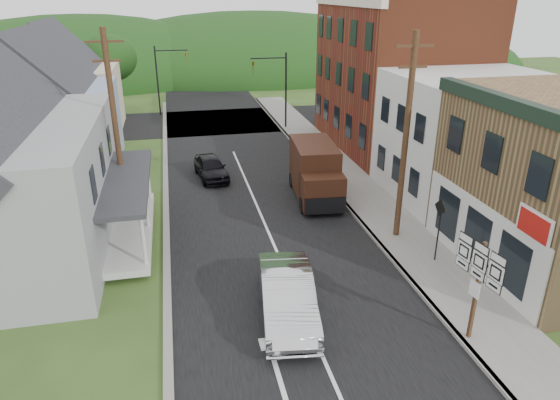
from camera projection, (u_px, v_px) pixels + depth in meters
ground at (295, 294)px, 18.54m from camera, size 120.00×120.00×0.00m
road at (252, 194)px, 27.54m from camera, size 9.00×90.00×0.02m
cross_road at (220, 121)px, 42.85m from camera, size 60.00×9.00×0.02m
sidewalk_right at (366, 198)px, 26.86m from camera, size 2.80×55.00×0.15m
curb_right at (342, 200)px, 26.60m from camera, size 0.20×55.00×0.15m
curb_left at (166, 216)px, 24.81m from camera, size 0.30×55.00×0.12m
storefront_white at (470, 138)px, 26.23m from camera, size 8.00×7.00×6.50m
storefront_red at (397, 76)px, 34.11m from camera, size 8.00×12.00×10.00m
house_blue at (53, 110)px, 30.26m from camera, size 7.14×8.16×7.28m
house_cream at (69, 85)px, 38.27m from camera, size 7.14×8.16×7.28m
utility_pole_right at (406, 139)px, 20.97m from camera, size 1.60×0.26×9.00m
utility_pole_left at (116, 127)px, 22.66m from camera, size 1.60×0.26×9.00m
traffic_signal_right at (277, 82)px, 39.07m from camera, size 2.87×0.20×6.00m
traffic_signal_left at (165, 72)px, 43.70m from camera, size 2.87×0.20×6.00m
tree_left_d at (109, 58)px, 43.69m from camera, size 4.80×4.80×6.94m
forested_ridge at (199, 73)px, 68.06m from camera, size 90.00×30.00×16.00m
silver_sedan at (287, 296)px, 16.92m from camera, size 2.37×5.19×1.65m
dark_sedan at (211, 167)px, 29.68m from camera, size 2.08×4.10×1.34m
delivery_van at (315, 172)px, 26.50m from camera, size 2.58×5.41×2.94m
route_sign_cluster at (478, 277)px, 15.15m from camera, size 0.35×1.94×3.42m
warning_sign at (439, 221)px, 19.90m from camera, size 0.13×0.76×2.73m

